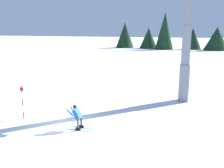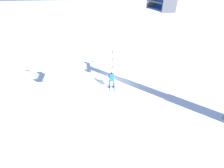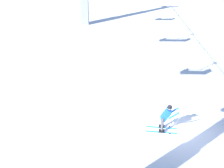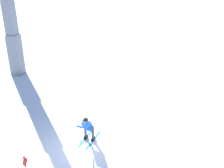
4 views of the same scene
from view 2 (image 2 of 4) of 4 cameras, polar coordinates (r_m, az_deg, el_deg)
ground_plane at (r=16.69m, az=-0.31°, el=0.58°), size 260.00×260.00×0.00m
skier_carving_main at (r=15.57m, az=-0.11°, el=1.86°), size 0.79×1.66×1.65m
chairlift_seat_nearest at (r=7.85m, az=17.47°, el=26.24°), size 0.61×1.73×1.99m
trail_marker_pole at (r=19.28m, az=0.09°, el=9.12°), size 0.07×0.28×2.31m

